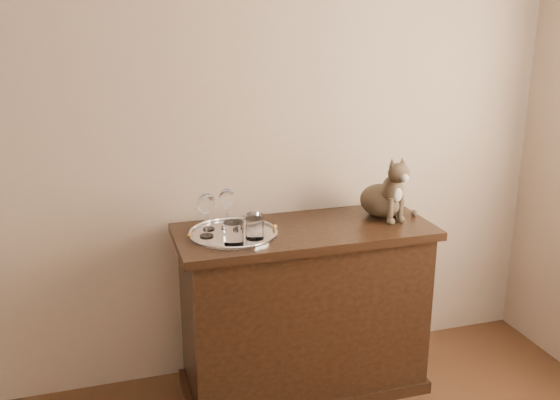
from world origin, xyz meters
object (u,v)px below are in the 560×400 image
Objects in this scene: wine_glass_b at (227,209)px; wine_glass_c at (206,215)px; tumbler_b at (234,233)px; tray at (233,234)px; wine_glass_a at (208,211)px; cat at (383,185)px; sideboard at (304,310)px; tumbler_a at (254,228)px; tumbler_c at (255,222)px.

wine_glass_b is 0.14m from wine_glass_c.
tumbler_b is at bearing -95.00° from wine_glass_b.
wine_glass_a is at bearing 137.41° from tray.
cat is (0.76, 0.05, 0.15)m from tray.
sideboard is 0.55m from tumbler_a.
wine_glass_a is 0.25m from tumbler_a.
cat is at bearing 13.24° from tumbler_b.
cat is (0.78, 0.18, 0.10)m from tumbler_b.
tumbler_b is at bearing -134.01° from tumbler_c.
sideboard is at bearing -1.14° from tumbler_c.
wine_glass_a is at bearing 168.39° from sideboard.
tumbler_a is (0.08, -0.17, -0.05)m from wine_glass_b.
tray is 2.05× the size of wine_glass_c.
tumbler_b is at bearing -175.81° from cat.
sideboard is at bearing -13.12° from wine_glass_b.
tumbler_a is at bearing -45.93° from wine_glass_a.
cat is (0.42, 0.06, 0.58)m from sideboard.
wine_glass_a is 0.91× the size of wine_glass_b.
tumbler_a is at bearing -177.15° from cat.
wine_glass_a reaches higher than sideboard.
tumbler_b is at bearing -72.66° from wine_glass_a.
wine_glass_b is 0.19m from tumbler_a.
wine_glass_b is 0.96× the size of wine_glass_c.
tumbler_b is at bearing -158.30° from tumbler_a.
wine_glass_a is 2.09× the size of tumbler_c.
cat is at bearing 11.90° from tumbler_a.
tumbler_a is 0.29× the size of cat.
wine_glass_a is at bearing 174.64° from wine_glass_b.
sideboard is 3.82× the size of cat.
cat reaches higher than tray.
tumbler_b is 0.81m from cat.
tumbler_b reaches higher than tray.
tumbler_b reaches higher than sideboard.
sideboard is at bearing -11.61° from wine_glass_a.
wine_glass_c is at bearing 174.62° from cat.
cat reaches higher than wine_glass_c.
sideboard is at bearing -0.06° from wine_glass_c.
wine_glass_a is at bearing 107.34° from tumbler_b.
wine_glass_a is 1.85× the size of tumbler_a.
wine_glass_c is 0.62× the size of cat.
wine_glass_a is (-0.09, 0.09, 0.09)m from tray.
tumbler_a reaches higher than tray.
tumbler_c is (0.03, 0.09, -0.01)m from tumbler_a.
cat is (0.77, -0.02, 0.06)m from wine_glass_b.
wine_glass_a is 0.85m from cat.
cat reaches higher than sideboard.
tray is 4.33× the size of tumbler_a.
wine_glass_c is (-0.03, -0.09, 0.01)m from wine_glass_a.
tumbler_b reaches higher than tumbler_c.
wine_glass_c is 1.99× the size of tumbler_b.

